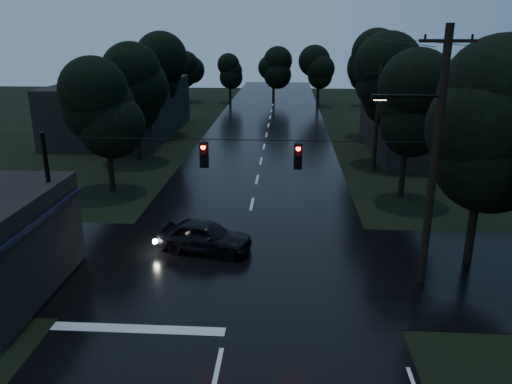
# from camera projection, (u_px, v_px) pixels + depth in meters

# --- Properties ---
(main_road) EXTENTS (12.00, 120.00, 0.02)m
(main_road) POSITION_uv_depth(u_px,v_px,m) (261.00, 161.00, 38.70)
(main_road) COLOR black
(main_road) RESTS_ON ground
(cross_street) EXTENTS (60.00, 9.00, 0.02)m
(cross_street) POSITION_uv_depth(u_px,v_px,m) (239.00, 266.00, 21.63)
(cross_street) COLOR black
(cross_street) RESTS_ON ground
(building_far_right) EXTENTS (10.00, 14.00, 4.40)m
(building_far_right) POSITION_uv_depth(u_px,v_px,m) (433.00, 126.00, 40.98)
(building_far_right) COLOR black
(building_far_right) RESTS_ON ground
(building_far_left) EXTENTS (10.00, 16.00, 5.00)m
(building_far_left) POSITION_uv_depth(u_px,v_px,m) (122.00, 108.00, 48.23)
(building_far_left) COLOR black
(building_far_left) RESTS_ON ground
(utility_pole_main) EXTENTS (3.50, 0.30, 10.00)m
(utility_pole_main) POSITION_uv_depth(u_px,v_px,m) (432.00, 157.00, 18.61)
(utility_pole_main) COLOR black
(utility_pole_main) RESTS_ON ground
(utility_pole_far) EXTENTS (2.00, 0.30, 7.50)m
(utility_pole_far) POSITION_uv_depth(u_px,v_px,m) (377.00, 117.00, 35.10)
(utility_pole_far) COLOR black
(utility_pole_far) RESTS_ON ground
(anchor_pole_left) EXTENTS (0.18, 0.18, 6.00)m
(anchor_pole_left) POSITION_uv_depth(u_px,v_px,m) (52.00, 205.00, 20.19)
(anchor_pole_left) COLOR black
(anchor_pole_left) RESTS_ON ground
(span_signals) EXTENTS (15.00, 0.37, 1.12)m
(span_signals) POSITION_uv_depth(u_px,v_px,m) (250.00, 154.00, 19.01)
(span_signals) COLOR black
(span_signals) RESTS_ON ground
(tree_corner_near) EXTENTS (4.48, 4.48, 9.44)m
(tree_corner_near) POSITION_uv_depth(u_px,v_px,m) (486.00, 128.00, 20.12)
(tree_corner_near) COLOR black
(tree_corner_near) RESTS_ON ground
(tree_left_a) EXTENTS (3.92, 3.92, 8.26)m
(tree_left_a) POSITION_uv_depth(u_px,v_px,m) (105.00, 108.00, 30.01)
(tree_left_a) COLOR black
(tree_left_a) RESTS_ON ground
(tree_left_b) EXTENTS (4.20, 4.20, 8.85)m
(tree_left_b) POSITION_uv_depth(u_px,v_px,m) (134.00, 87.00, 37.52)
(tree_left_b) COLOR black
(tree_left_b) RESTS_ON ground
(tree_left_c) EXTENTS (4.48, 4.48, 9.44)m
(tree_left_c) POSITION_uv_depth(u_px,v_px,m) (159.00, 71.00, 46.92)
(tree_left_c) COLOR black
(tree_left_c) RESTS_ON ground
(tree_right_a) EXTENTS (4.20, 4.20, 8.85)m
(tree_right_a) POSITION_uv_depth(u_px,v_px,m) (409.00, 105.00, 28.83)
(tree_right_a) COLOR black
(tree_right_a) RESTS_ON ground
(tree_right_b) EXTENTS (4.48, 4.48, 9.44)m
(tree_right_b) POSITION_uv_depth(u_px,v_px,m) (393.00, 84.00, 36.26)
(tree_right_b) COLOR black
(tree_right_b) RESTS_ON ground
(tree_right_c) EXTENTS (4.76, 4.76, 10.03)m
(tree_right_c) POSITION_uv_depth(u_px,v_px,m) (378.00, 68.00, 45.59)
(tree_right_c) COLOR black
(tree_right_c) RESTS_ON ground
(car) EXTENTS (4.58, 2.53, 1.48)m
(car) POSITION_uv_depth(u_px,v_px,m) (205.00, 236.00, 22.90)
(car) COLOR black
(car) RESTS_ON ground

